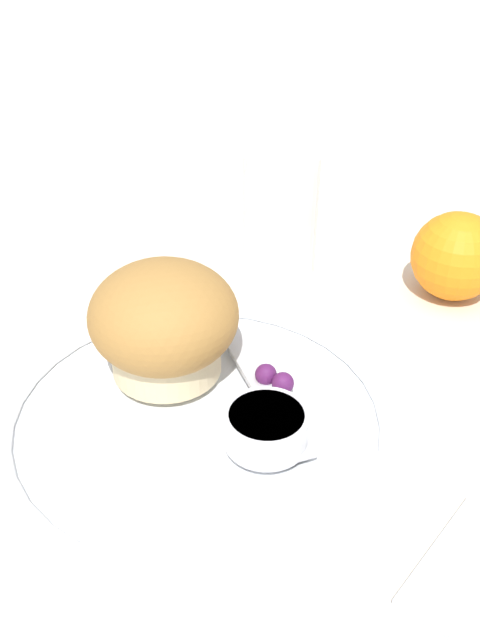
{
  "coord_description": "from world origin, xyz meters",
  "views": [
    {
      "loc": [
        0.25,
        -0.24,
        0.31
      ],
      "look_at": [
        0.0,
        0.05,
        0.06
      ],
      "focal_mm": 40.0,
      "sensor_mm": 36.0,
      "label": 1
    }
  ],
  "objects_px": {
    "butter_knife": "(250,365)",
    "muffin": "(164,323)",
    "orange_fruit": "(456,256)",
    "juice_glass": "(280,213)"
  },
  "relations": [
    {
      "from": "juice_glass",
      "to": "butter_knife",
      "type": "bearing_deg",
      "value": -59.6
    },
    {
      "from": "muffin",
      "to": "orange_fruit",
      "type": "relative_size",
      "value": 1.34
    },
    {
      "from": "muffin",
      "to": "orange_fruit",
      "type": "bearing_deg",
      "value": 68.98
    },
    {
      "from": "orange_fruit",
      "to": "juice_glass",
      "type": "height_order",
      "value": "juice_glass"
    },
    {
      "from": "juice_glass",
      "to": "orange_fruit",
      "type": "bearing_deg",
      "value": 21.71
    },
    {
      "from": "butter_knife",
      "to": "orange_fruit",
      "type": "xyz_separation_m",
      "value": [
        0.05,
        0.2,
        0.01
      ]
    },
    {
      "from": "butter_knife",
      "to": "muffin",
      "type": "bearing_deg",
      "value": -108.69
    },
    {
      "from": "muffin",
      "to": "butter_knife",
      "type": "height_order",
      "value": "muffin"
    },
    {
      "from": "butter_knife",
      "to": "orange_fruit",
      "type": "height_order",
      "value": "orange_fruit"
    },
    {
      "from": "butter_knife",
      "to": "juice_glass",
      "type": "xyz_separation_m",
      "value": [
        -0.09,
        0.15,
        0.03
      ]
    }
  ]
}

